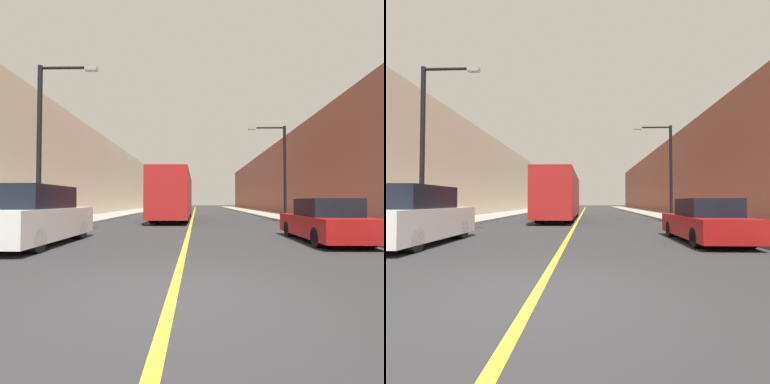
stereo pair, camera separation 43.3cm
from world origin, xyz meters
TOP-DOWN VIEW (x-y plane):
  - ground_plane at (0.00, 0.00)m, footprint 200.00×200.00m
  - sidewalk_left at (-7.67, 30.00)m, footprint 3.39×72.00m
  - sidewalk_right at (7.67, 30.00)m, footprint 3.39×72.00m
  - building_row_left at (-11.37, 30.00)m, footprint 4.00×72.00m
  - building_row_right at (11.37, 30.00)m, footprint 4.00×72.00m
  - road_center_line at (0.00, 30.00)m, footprint 0.16×72.00m
  - bus at (-1.40, 18.72)m, footprint 2.48×12.98m
  - parked_suv_left at (-4.83, 5.04)m, footprint 2.01×4.93m
  - car_right_near at (4.80, 6.05)m, footprint 1.81×4.56m
  - street_lamp_left at (-6.04, 7.98)m, footprint 2.52×0.24m
  - street_lamp_right at (6.02, 15.69)m, footprint 2.52×0.24m

SIDE VIEW (x-z plane):
  - ground_plane at x=0.00m, z-range 0.00..0.00m
  - road_center_line at x=0.00m, z-range 0.00..0.01m
  - sidewalk_left at x=-7.67m, z-range 0.00..0.15m
  - sidewalk_right at x=7.67m, z-range 0.00..0.15m
  - car_right_near at x=4.80m, z-range -0.07..1.42m
  - parked_suv_left at x=-4.83m, z-range -0.07..1.82m
  - bus at x=-1.40m, z-range 0.13..3.60m
  - street_lamp_right at x=6.02m, z-range 0.66..6.97m
  - building_row_right at x=11.37m, z-range 0.00..8.07m
  - building_row_left at x=-11.37m, z-range 0.00..8.20m
  - street_lamp_left at x=-6.04m, z-range 0.67..7.66m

